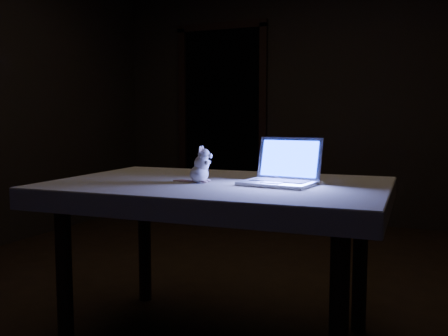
% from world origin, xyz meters
% --- Properties ---
extents(floor, '(5.00, 5.00, 0.00)m').
position_xyz_m(floor, '(0.00, 0.00, 0.00)').
color(floor, black).
rests_on(floor, ground).
extents(back_wall, '(4.50, 0.04, 2.60)m').
position_xyz_m(back_wall, '(0.00, 2.50, 1.30)').
color(back_wall, black).
rests_on(back_wall, ground).
extents(doorway, '(1.06, 0.36, 2.13)m').
position_xyz_m(doorway, '(-1.10, 2.50, 1.06)').
color(doorway, black).
rests_on(doorway, back_wall).
extents(table, '(1.47, 0.97, 0.77)m').
position_xyz_m(table, '(0.19, -0.54, 0.39)').
color(table, black).
rests_on(table, floor).
extents(tablecloth, '(1.57, 1.07, 0.09)m').
position_xyz_m(tablecloth, '(0.17, -0.55, 0.73)').
color(tablecloth, beige).
rests_on(tablecloth, table).
extents(laptop, '(0.35, 0.31, 0.21)m').
position_xyz_m(laptop, '(0.47, -0.55, 0.89)').
color(laptop, silver).
rests_on(laptop, tablecloth).
extents(plush_mouse, '(0.13, 0.13, 0.17)m').
position_xyz_m(plush_mouse, '(0.12, -0.61, 0.86)').
color(plush_mouse, silver).
rests_on(plush_mouse, tablecloth).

